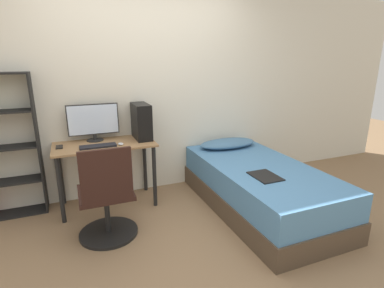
% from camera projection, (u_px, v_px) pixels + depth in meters
% --- Properties ---
extents(ground_plane, '(14.00, 14.00, 0.00)m').
position_uv_depth(ground_plane, '(191.00, 252.00, 2.64)').
color(ground_plane, '#846647').
extents(wall_back, '(8.00, 0.05, 2.50)m').
position_uv_depth(wall_back, '(144.00, 92.00, 3.62)').
color(wall_back, silver).
rests_on(wall_back, ground_plane).
extents(desk, '(1.08, 0.56, 0.74)m').
position_uv_depth(desk, '(106.00, 154.00, 3.33)').
color(desk, '#997047').
rests_on(desk, ground_plane).
extents(office_chair, '(0.55, 0.55, 0.92)m').
position_uv_depth(office_chair, '(107.00, 204.00, 2.76)').
color(office_chair, black).
rests_on(office_chair, ground_plane).
extents(bed, '(1.01, 2.00, 0.51)m').
position_uv_depth(bed, '(259.00, 187.00, 3.36)').
color(bed, '#4C3D2D').
rests_on(bed, ground_plane).
extents(pillow, '(0.77, 0.36, 0.11)m').
position_uv_depth(pillow, '(228.00, 143.00, 3.93)').
color(pillow, teal).
rests_on(pillow, bed).
extents(magazine, '(0.24, 0.32, 0.01)m').
position_uv_depth(magazine, '(265.00, 176.00, 2.97)').
color(magazine, black).
rests_on(magazine, bed).
extents(monitor, '(0.56, 0.19, 0.42)m').
position_uv_depth(monitor, '(93.00, 121.00, 3.36)').
color(monitor, black).
rests_on(monitor, desk).
extents(keyboard, '(0.38, 0.13, 0.02)m').
position_uv_depth(keyboard, '(98.00, 146.00, 3.17)').
color(keyboard, black).
rests_on(keyboard, desk).
extents(pc_tower, '(0.17, 0.38, 0.41)m').
position_uv_depth(pc_tower, '(141.00, 121.00, 3.46)').
color(pc_tower, black).
rests_on(pc_tower, desk).
extents(mouse, '(0.06, 0.09, 0.02)m').
position_uv_depth(mouse, '(121.00, 144.00, 3.25)').
color(mouse, silver).
rests_on(mouse, desk).
extents(phone, '(0.07, 0.14, 0.01)m').
position_uv_depth(phone, '(59.00, 147.00, 3.15)').
color(phone, black).
rests_on(phone, desk).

